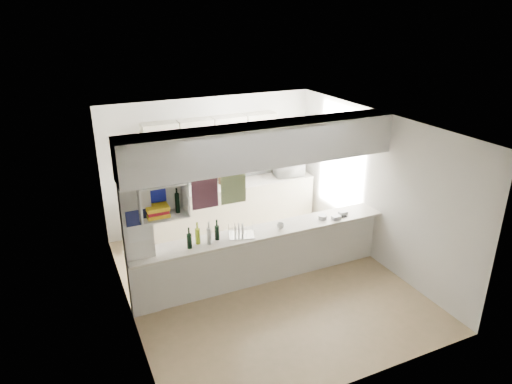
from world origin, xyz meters
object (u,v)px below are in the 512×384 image
microwave (289,168)px  wine_bottles (204,236)px  bowl (289,159)px  dish_rack (241,231)px

microwave → wine_bottles: (-2.54, -2.09, -0.03)m
bowl → dish_rack: (-1.93, -2.06, -0.27)m
bowl → dish_rack: bowl is taller
bowl → wine_bottles: (-2.53, -2.07, -0.23)m
microwave → dish_rack: (-1.94, -2.08, -0.08)m
dish_rack → microwave: bearing=63.5°
dish_rack → wine_bottles: (-0.60, -0.01, 0.05)m
microwave → bowl: size_ratio=2.09×
microwave → bowl: (-0.01, -0.02, 0.19)m
wine_bottles → microwave: bearing=39.4°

